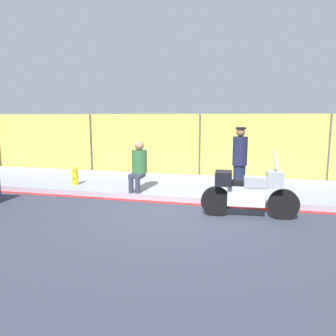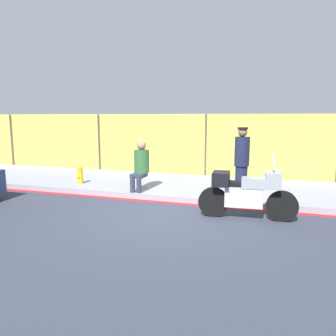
{
  "view_description": "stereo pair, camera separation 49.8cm",
  "coord_description": "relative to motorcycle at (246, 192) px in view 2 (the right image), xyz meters",
  "views": [
    {
      "loc": [
        1.76,
        -7.0,
        2.21
      ],
      "look_at": [
        -0.25,
        0.93,
        0.92
      ],
      "focal_mm": 35.0,
      "sensor_mm": 36.0,
      "label": 1
    },
    {
      "loc": [
        2.24,
        -6.86,
        2.21
      ],
      "look_at": [
        -0.25,
        0.93,
        0.92
      ],
      "focal_mm": 35.0,
      "sensor_mm": 36.0,
      "label": 2
    }
  ],
  "objects": [
    {
      "name": "officer_standing",
      "position": [
        -0.27,
        1.66,
        0.47
      ],
      "size": [
        0.39,
        0.39,
        1.78
      ],
      "color": "#191E38",
      "rests_on": "sidewalk"
    },
    {
      "name": "person_seated_on_curb",
      "position": [
        -3.01,
        1.32,
        0.32
      ],
      "size": [
        0.42,
        0.73,
        1.39
      ],
      "color": "#2D3342",
      "rests_on": "sidewalk"
    },
    {
      "name": "curb_paint_stripe",
      "position": [
        -1.75,
        0.74,
        -0.59
      ],
      "size": [
        31.26,
        0.18,
        0.01
      ],
      "color": "red",
      "rests_on": "ground_plane"
    },
    {
      "name": "storefront_fence",
      "position": [
        -1.75,
        4.29,
        0.55
      ],
      "size": [
        29.7,
        0.17,
        2.3
      ],
      "color": "gold",
      "rests_on": "ground_plane"
    },
    {
      "name": "motorcycle",
      "position": [
        0.0,
        0.0,
        0.0
      ],
      "size": [
        2.13,
        0.58,
        1.47
      ],
      "rotation": [
        0.0,
        0.0,
        0.06
      ],
      "color": "black",
      "rests_on": "ground_plane"
    },
    {
      "name": "fire_hydrant",
      "position": [
        -5.14,
        1.56,
        -0.17
      ],
      "size": [
        0.18,
        0.23,
        0.56
      ],
      "color": "gold",
      "rests_on": "sidewalk"
    },
    {
      "name": "ground_plane",
      "position": [
        -1.75,
        -0.24,
        -0.6
      ],
      "size": [
        120.0,
        120.0,
        0.0
      ],
      "primitive_type": "plane",
      "color": "#333847"
    },
    {
      "name": "sidewalk",
      "position": [
        -1.75,
        2.51,
        -0.52
      ],
      "size": [
        31.26,
        3.37,
        0.15
      ],
      "color": "#8E93A3",
      "rests_on": "ground_plane"
    }
  ]
}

